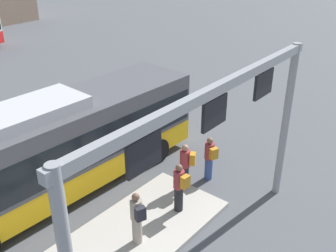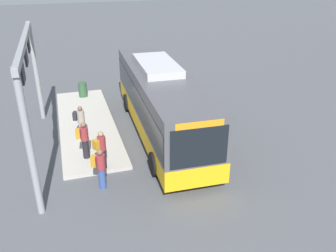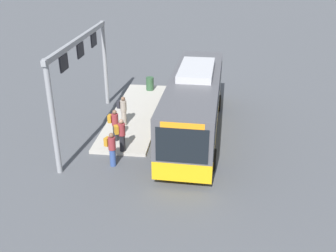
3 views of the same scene
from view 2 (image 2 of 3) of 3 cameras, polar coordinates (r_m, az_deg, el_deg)
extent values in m
plane|color=#4C4F54|center=(18.08, -1.04, -1.05)|extent=(120.00, 120.00, 0.00)
cube|color=#B2ADA3|center=(19.31, -12.86, 0.34)|extent=(10.00, 2.80, 0.16)
cube|color=#EAAD14|center=(17.75, -1.06, 1.19)|extent=(11.04, 2.91, 0.85)
cube|color=#4C4C51|center=(17.23, -1.10, 5.37)|extent=(11.04, 2.91, 1.90)
cube|color=black|center=(17.30, -1.09, 4.75)|extent=(10.82, 2.94, 1.20)
cube|color=black|center=(12.47, 5.03, -3.45)|extent=(0.12, 2.12, 1.50)
cube|color=#B7B7BC|center=(17.65, -1.79, 9.70)|extent=(3.90, 1.89, 0.36)
cube|color=orange|center=(12.14, 5.07, 0.22)|extent=(0.19, 1.75, 0.28)
cylinder|color=black|center=(15.09, 6.80, -4.81)|extent=(1.01, 0.34, 1.00)
cylinder|color=black|center=(14.46, -2.14, -6.08)|extent=(1.01, 0.34, 1.00)
cylinder|color=black|center=(21.06, -0.05, 4.38)|extent=(1.01, 0.34, 1.00)
cylinder|color=black|center=(20.61, -6.52, 3.73)|extent=(1.01, 0.34, 1.00)
cylinder|color=black|center=(14.86, -10.37, -5.20)|extent=(0.38, 0.38, 0.85)
cylinder|color=maroon|center=(14.51, -10.59, -2.74)|extent=(0.46, 0.46, 0.60)
sphere|color=#9E755B|center=(14.32, -10.72, -1.29)|extent=(0.22, 0.22, 0.22)
cube|color=#BF7F1E|center=(14.37, -11.45, -2.96)|extent=(0.33, 0.29, 0.40)
cylinder|color=#334C8C|center=(13.94, -10.47, -8.23)|extent=(0.36, 0.36, 0.85)
cylinder|color=maroon|center=(13.56, -10.71, -5.67)|extent=(0.44, 0.44, 0.60)
sphere|color=brown|center=(13.35, -10.85, -4.16)|extent=(0.22, 0.22, 0.22)
cube|color=#BF7F1E|center=(13.61, -11.78, -5.49)|extent=(0.33, 0.27, 0.40)
cylinder|color=black|center=(15.76, -13.00, -3.57)|extent=(0.30, 0.30, 0.85)
cylinder|color=maroon|center=(15.43, -13.26, -1.21)|extent=(0.37, 0.37, 0.60)
sphere|color=brown|center=(15.26, -13.41, 0.16)|extent=(0.22, 0.22, 0.22)
cube|color=#BF7F1E|center=(15.43, -14.23, -1.20)|extent=(0.29, 0.20, 0.40)
cylinder|color=gray|center=(17.43, -13.53, -0.71)|extent=(0.36, 0.36, 0.85)
cylinder|color=gray|center=(17.14, -13.77, 1.47)|extent=(0.44, 0.44, 0.60)
sphere|color=brown|center=(16.98, -13.91, 2.74)|extent=(0.22, 0.22, 0.22)
cube|color=#26262D|center=(17.20, -14.61, 1.58)|extent=(0.33, 0.27, 0.40)
cylinder|color=gray|center=(20.05, -20.33, 8.04)|extent=(0.24, 0.24, 5.20)
cylinder|color=gray|center=(12.16, -21.27, -3.07)|extent=(0.24, 0.24, 5.20)
cube|color=gray|center=(15.38, -22.10, 12.35)|extent=(8.85, 0.20, 0.24)
cube|color=black|center=(17.76, -21.41, 12.17)|extent=(0.90, 0.08, 0.70)
cube|color=black|center=(15.49, -21.77, 10.39)|extent=(0.90, 0.08, 0.70)
cube|color=black|center=(13.25, -22.24, 7.99)|extent=(0.90, 0.08, 0.70)
cylinder|color=#2D5133|center=(22.87, -13.47, 5.69)|extent=(0.52, 0.52, 0.90)
camera|label=1|loc=(22.65, -34.29, 21.91)|focal=42.88mm
camera|label=3|loc=(6.45, 109.60, 3.17)|focal=41.62mm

